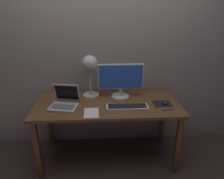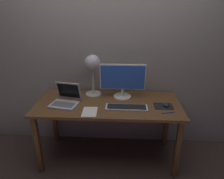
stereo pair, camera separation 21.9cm
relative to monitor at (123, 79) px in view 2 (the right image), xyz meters
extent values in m
plane|color=#47382D|center=(-0.16, -0.16, -0.96)|extent=(4.80, 4.80, 0.00)
cube|color=#9E998E|center=(-0.16, 0.24, 0.34)|extent=(4.80, 0.06, 2.60)
cube|color=brown|center=(-0.16, -0.16, -0.24)|extent=(1.60, 0.70, 0.03)
cube|color=brown|center=(-0.90, -0.45, -0.61)|extent=(0.05, 0.05, 0.71)
cube|color=brown|center=(0.58, -0.45, -0.61)|extent=(0.05, 0.05, 0.71)
cube|color=brown|center=(-0.90, 0.13, -0.61)|extent=(0.05, 0.05, 0.71)
cube|color=brown|center=(0.58, 0.13, -0.61)|extent=(0.05, 0.05, 0.71)
cylinder|color=silver|center=(0.00, 0.00, -0.21)|extent=(0.21, 0.21, 0.01)
cylinder|color=silver|center=(0.00, 0.00, -0.16)|extent=(0.03, 0.03, 0.09)
cube|color=silver|center=(0.00, 0.00, 0.03)|extent=(0.52, 0.03, 0.29)
cube|color=blue|center=(0.00, -0.02, 0.03)|extent=(0.50, 0.00, 0.27)
cube|color=silver|center=(0.05, -0.29, -0.21)|extent=(0.44, 0.14, 0.02)
cube|color=black|center=(0.05, -0.29, -0.20)|extent=(0.41, 0.12, 0.01)
cube|color=silver|center=(-0.63, -0.25, -0.21)|extent=(0.32, 0.27, 0.02)
cube|color=slate|center=(-0.63, -0.27, -0.20)|extent=(0.26, 0.16, 0.00)
cube|color=silver|center=(-0.60, -0.12, -0.10)|extent=(0.29, 0.12, 0.21)
cube|color=black|center=(-0.60, -0.12, -0.10)|extent=(0.26, 0.11, 0.18)
cylinder|color=beige|center=(-0.35, 0.06, -0.21)|extent=(0.19, 0.19, 0.01)
cylinder|color=silver|center=(-0.35, 0.06, -0.03)|extent=(0.02, 0.02, 0.35)
sphere|color=silver|center=(-0.35, 0.06, 0.18)|extent=(0.18, 0.18, 0.18)
sphere|color=#FFEAB2|center=(-0.35, 0.05, 0.13)|extent=(0.06, 0.06, 0.06)
cube|color=black|center=(0.44, -0.22, -0.22)|extent=(0.20, 0.16, 0.00)
ellipsoid|color=#28282B|center=(0.47, -0.21, -0.20)|extent=(0.06, 0.10, 0.03)
cube|color=white|center=(-0.33, -0.38, -0.22)|extent=(0.15, 0.21, 0.00)
cylinder|color=#2633A5|center=(0.47, -0.36, -0.22)|extent=(0.14, 0.04, 0.01)
camera|label=1|loc=(-0.22, -2.23, 0.80)|focal=33.27mm
camera|label=2|loc=(0.00, -2.23, 0.80)|focal=33.27mm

